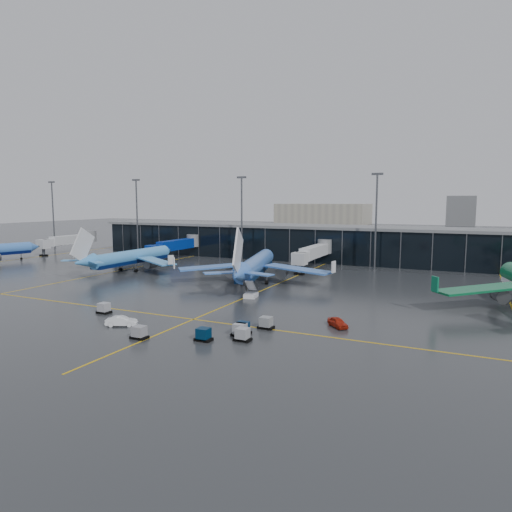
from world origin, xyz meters
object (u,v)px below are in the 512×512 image
at_px(service_van_red, 338,322).
at_px(mobile_airstair, 251,293).
at_px(airliner_arkefly, 132,249).
at_px(service_van_white, 121,321).
at_px(airliner_klm_near, 256,255).
at_px(baggage_carts, 203,327).

bearing_deg(service_van_red, mobile_airstair, 103.46).
height_order(mobile_airstair, service_van_red, mobile_airstair).
bearing_deg(airliner_arkefly, service_van_red, -25.50).
distance_m(mobile_airstair, service_van_white, 27.37).
relative_size(airliner_klm_near, service_van_red, 10.13).
height_order(airliner_klm_near, baggage_carts, airliner_klm_near).
height_order(baggage_carts, mobile_airstair, mobile_airstair).
distance_m(baggage_carts, service_van_white, 12.72).
height_order(mobile_airstair, service_van_white, mobile_airstair).
bearing_deg(baggage_carts, airliner_arkefly, 139.18).
bearing_deg(service_van_white, airliner_arkefly, 12.88).
distance_m(airliner_klm_near, baggage_carts, 40.31).
xyz_separation_m(airliner_arkefly, mobile_airstair, (42.77, -16.85, -4.96)).
xyz_separation_m(airliner_arkefly, airliner_klm_near, (36.73, -2.02, 0.58)).
bearing_deg(airliner_arkefly, airliner_klm_near, -3.32).
xyz_separation_m(mobile_airstair, service_van_red, (20.39, -13.04, -0.08)).
height_order(airliner_arkefly, service_van_red, airliner_arkefly).
relative_size(service_van_red, service_van_white, 0.90).
relative_size(airliner_klm_near, mobile_airstair, 11.55).
bearing_deg(baggage_carts, service_van_white, -169.41).
relative_size(baggage_carts, mobile_airstair, 8.37).
distance_m(airliner_arkefly, service_van_red, 70.06).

